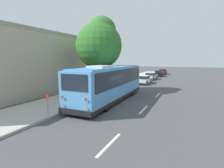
{
  "coord_description": "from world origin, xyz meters",
  "views": [
    {
      "loc": [
        -12.8,
        -6.18,
        3.78
      ],
      "look_at": [
        3.07,
        1.13,
        1.3
      ],
      "focal_mm": 28.0,
      "sensor_mm": 36.0,
      "label": 1
    }
  ],
  "objects_px": {
    "parked_sedan_white": "(144,80)",
    "sign_post_near": "(48,104)",
    "parked_sedan_maroon": "(163,72)",
    "fire_hydrant": "(121,83)",
    "parked_sedan_silver": "(151,76)",
    "sign_post_far": "(65,99)",
    "street_tree": "(99,43)",
    "shuttle_bus": "(110,82)",
    "parked_sedan_black": "(159,74)"
  },
  "relations": [
    {
      "from": "shuttle_bus",
      "to": "parked_sedan_white",
      "type": "relative_size",
      "value": 2.46
    },
    {
      "from": "street_tree",
      "to": "parked_sedan_silver",
      "type": "bearing_deg",
      "value": -9.18
    },
    {
      "from": "street_tree",
      "to": "sign_post_far",
      "type": "distance_m",
      "value": 8.94
    },
    {
      "from": "parked_sedan_silver",
      "to": "fire_hydrant",
      "type": "bearing_deg",
      "value": 175.11
    },
    {
      "from": "parked_sedan_silver",
      "to": "parked_sedan_black",
      "type": "relative_size",
      "value": 0.99
    },
    {
      "from": "parked_sedan_maroon",
      "to": "fire_hydrant",
      "type": "xyz_separation_m",
      "value": [
        -24.17,
        1.81,
        -0.06
      ]
    },
    {
      "from": "parked_sedan_white",
      "to": "fire_hydrant",
      "type": "height_order",
      "value": "parked_sedan_white"
    },
    {
      "from": "shuttle_bus",
      "to": "parked_sedan_silver",
      "type": "height_order",
      "value": "shuttle_bus"
    },
    {
      "from": "street_tree",
      "to": "sign_post_near",
      "type": "distance_m",
      "value": 10.41
    },
    {
      "from": "parked_sedan_white",
      "to": "parked_sedan_silver",
      "type": "height_order",
      "value": "parked_sedan_silver"
    },
    {
      "from": "shuttle_bus",
      "to": "sign_post_far",
      "type": "relative_size",
      "value": 7.99
    },
    {
      "from": "shuttle_bus",
      "to": "parked_sedan_white",
      "type": "xyz_separation_m",
      "value": [
        12.6,
        0.15,
        -1.17
      ]
    },
    {
      "from": "parked_sedan_white",
      "to": "parked_sedan_black",
      "type": "relative_size",
      "value": 1.03
    },
    {
      "from": "parked_sedan_black",
      "to": "sign_post_far",
      "type": "distance_m",
      "value": 29.98
    },
    {
      "from": "parked_sedan_silver",
      "to": "parked_sedan_black",
      "type": "bearing_deg",
      "value": 0.6
    },
    {
      "from": "parked_sedan_maroon",
      "to": "sign_post_near",
      "type": "distance_m",
      "value": 37.55
    },
    {
      "from": "shuttle_bus",
      "to": "street_tree",
      "type": "relative_size",
      "value": 1.32
    },
    {
      "from": "parked_sedan_maroon",
      "to": "sign_post_near",
      "type": "xyz_separation_m",
      "value": [
        -37.52,
        1.62,
        0.24
      ]
    },
    {
      "from": "shuttle_bus",
      "to": "sign_post_far",
      "type": "distance_m",
      "value": 4.62
    },
    {
      "from": "shuttle_bus",
      "to": "sign_post_near",
      "type": "xyz_separation_m",
      "value": [
        -5.86,
        1.77,
        -0.91
      ]
    },
    {
      "from": "parked_sedan_white",
      "to": "sign_post_near",
      "type": "relative_size",
      "value": 3.35
    },
    {
      "from": "shuttle_bus",
      "to": "parked_sedan_silver",
      "type": "relative_size",
      "value": 2.55
    },
    {
      "from": "shuttle_bus",
      "to": "sign_post_near",
      "type": "bearing_deg",
      "value": 162.33
    },
    {
      "from": "parked_sedan_silver",
      "to": "parked_sedan_maroon",
      "type": "bearing_deg",
      "value": 1.75
    },
    {
      "from": "parked_sedan_black",
      "to": "sign_post_far",
      "type": "relative_size",
      "value": 3.16
    },
    {
      "from": "parked_sedan_black",
      "to": "sign_post_far",
      "type": "height_order",
      "value": "sign_post_far"
    },
    {
      "from": "sign_post_near",
      "to": "sign_post_far",
      "type": "height_order",
      "value": "sign_post_far"
    },
    {
      "from": "parked_sedan_white",
      "to": "parked_sedan_silver",
      "type": "relative_size",
      "value": 1.03
    },
    {
      "from": "parked_sedan_maroon",
      "to": "parked_sedan_black",
      "type": "bearing_deg",
      "value": 178.2
    },
    {
      "from": "parked_sedan_black",
      "to": "street_tree",
      "type": "relative_size",
      "value": 0.52
    },
    {
      "from": "parked_sedan_white",
      "to": "sign_post_far",
      "type": "xyz_separation_m",
      "value": [
        -16.78,
        1.63,
        0.28
      ]
    },
    {
      "from": "parked_sedan_white",
      "to": "parked_sedan_maroon",
      "type": "relative_size",
      "value": 1.07
    },
    {
      "from": "parked_sedan_maroon",
      "to": "parked_sedan_white",
      "type": "bearing_deg",
      "value": 178.0
    },
    {
      "from": "parked_sedan_black",
      "to": "shuttle_bus",
      "type": "bearing_deg",
      "value": 178.72
    },
    {
      "from": "street_tree",
      "to": "parked_sedan_white",
      "type": "bearing_deg",
      "value": -16.56
    },
    {
      "from": "shuttle_bus",
      "to": "parked_sedan_black",
      "type": "distance_m",
      "value": 25.79
    },
    {
      "from": "sign_post_far",
      "to": "parked_sedan_black",
      "type": "bearing_deg",
      "value": -3.14
    },
    {
      "from": "parked_sedan_silver",
      "to": "fire_hydrant",
      "type": "relative_size",
      "value": 5.41
    },
    {
      "from": "parked_sedan_white",
      "to": "fire_hydrant",
      "type": "relative_size",
      "value": 5.6
    },
    {
      "from": "parked_sedan_silver",
      "to": "street_tree",
      "type": "height_order",
      "value": "street_tree"
    },
    {
      "from": "parked_sedan_maroon",
      "to": "fire_hydrant",
      "type": "bearing_deg",
      "value": 173.72
    },
    {
      "from": "parked_sedan_black",
      "to": "sign_post_far",
      "type": "bearing_deg",
      "value": 175.29
    },
    {
      "from": "sign_post_near",
      "to": "street_tree",
      "type": "bearing_deg",
      "value": 7.03
    },
    {
      "from": "street_tree",
      "to": "sign_post_near",
      "type": "bearing_deg",
      "value": -172.97
    },
    {
      "from": "parked_sedan_black",
      "to": "sign_post_near",
      "type": "relative_size",
      "value": 3.26
    },
    {
      "from": "sign_post_near",
      "to": "parked_sedan_maroon",
      "type": "bearing_deg",
      "value": -2.48
    },
    {
      "from": "sign_post_near",
      "to": "sign_post_far",
      "type": "relative_size",
      "value": 0.97
    },
    {
      "from": "street_tree",
      "to": "sign_post_far",
      "type": "relative_size",
      "value": 6.05
    },
    {
      "from": "parked_sedan_black",
      "to": "street_tree",
      "type": "bearing_deg",
      "value": 171.38
    },
    {
      "from": "shuttle_bus",
      "to": "parked_sedan_white",
      "type": "bearing_deg",
      "value": -0.16
    }
  ]
}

